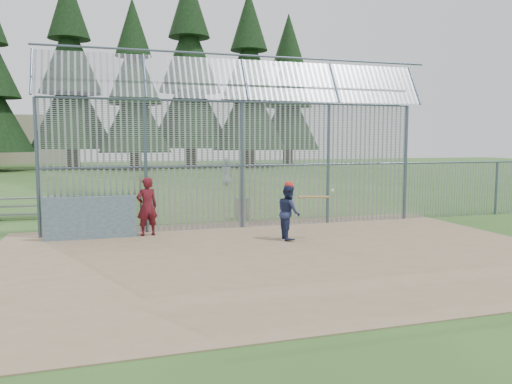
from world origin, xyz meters
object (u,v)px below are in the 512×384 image
object	(u,v)px
onlooker	(147,207)
dugout_wall	(91,218)
trash_can	(242,209)
batter	(289,212)
bleacher	(38,207)

from	to	relation	value
onlooker	dugout_wall	bearing A→B (deg)	-11.07
onlooker	trash_can	xyz separation A→B (m)	(3.50, 2.28, -0.49)
batter	bleacher	bearing A→B (deg)	51.80
batter	onlooker	size ratio (longest dim) A/B	0.90
dugout_wall	onlooker	bearing A→B (deg)	1.01
dugout_wall	batter	bearing A→B (deg)	-17.84
onlooker	bleacher	bearing A→B (deg)	-66.05
batter	onlooker	bearing A→B (deg)	68.97
dugout_wall	trash_can	world-z (taller)	dugout_wall
batter	trash_can	distance (m)	4.05
batter	onlooker	xyz separation A→B (m)	(-3.75, 1.74, 0.09)
dugout_wall	onlooker	distance (m)	1.58
bleacher	dugout_wall	bearing A→B (deg)	-68.35
dugout_wall	batter	distance (m)	5.58
dugout_wall	trash_can	distance (m)	5.58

